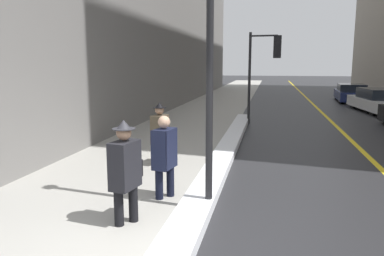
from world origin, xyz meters
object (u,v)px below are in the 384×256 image
at_px(traffic_light_near, 267,58).
at_px(pedestrian_nearside, 164,153).
at_px(parked_car_white, 378,101).
at_px(pedestrian_trailing, 125,168).
at_px(lamp_post, 210,9).
at_px(parked_car_navy, 351,93).
at_px(pedestrian_with_shoulder_bag, 160,131).

xyz_separation_m(traffic_light_near, pedestrian_nearside, (-1.68, -9.40, -1.87)).
xyz_separation_m(pedestrian_nearside, parked_car_white, (7.45, 14.68, -0.28)).
relative_size(pedestrian_trailing, pedestrian_nearside, 1.06).
xyz_separation_m(lamp_post, pedestrian_trailing, (-1.17, -0.83, -2.45)).
bearing_deg(lamp_post, parked_car_white, 66.52).
distance_m(pedestrian_nearside, parked_car_white, 16.46).
relative_size(traffic_light_near, parked_car_white, 0.76).
bearing_deg(traffic_light_near, parked_car_navy, 68.83).
xyz_separation_m(lamp_post, pedestrian_nearside, (-0.90, 0.40, -2.49)).
height_order(traffic_light_near, parked_car_navy, traffic_light_near).
bearing_deg(traffic_light_near, lamp_post, -89.15).
height_order(pedestrian_nearside, parked_car_navy, pedestrian_nearside).
relative_size(traffic_light_near, pedestrian_trailing, 2.27).
xyz_separation_m(pedestrian_trailing, parked_car_white, (7.72, 15.91, -0.32)).
xyz_separation_m(traffic_light_near, parked_car_white, (5.77, 5.28, -2.15)).
bearing_deg(pedestrian_nearside, pedestrian_with_shoulder_bag, -150.91).
relative_size(pedestrian_trailing, parked_car_white, 0.33).
bearing_deg(pedestrian_with_shoulder_bag, lamp_post, 42.61).
bearing_deg(parked_car_navy, pedestrian_with_shoulder_bag, 160.50).
bearing_deg(pedestrian_with_shoulder_bag, traffic_light_near, 171.83).
xyz_separation_m(pedestrian_with_shoulder_bag, parked_car_navy, (7.96, 18.25, -0.30)).
relative_size(pedestrian_nearside, parked_car_white, 0.31).
distance_m(traffic_light_near, pedestrian_with_shoulder_bag, 7.81).
height_order(pedestrian_trailing, parked_car_navy, pedestrian_trailing).
height_order(traffic_light_near, pedestrian_with_shoulder_bag, traffic_light_near).
bearing_deg(parked_car_navy, parked_car_white, -173.59).
xyz_separation_m(pedestrian_nearside, pedestrian_with_shoulder_bag, (-0.75, 2.22, -0.01)).
bearing_deg(traffic_light_near, parked_car_white, 47.83).
xyz_separation_m(pedestrian_nearside, parked_car_navy, (7.21, 20.47, -0.31)).
xyz_separation_m(pedestrian_trailing, parked_car_navy, (7.48, 21.70, -0.34)).
relative_size(pedestrian_trailing, parked_car_navy, 0.35).
relative_size(lamp_post, parked_car_navy, 1.20).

